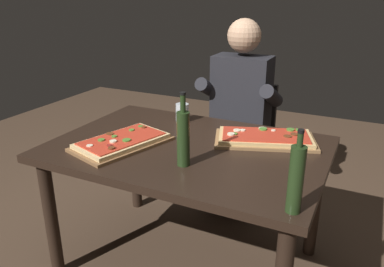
% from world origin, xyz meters
% --- Properties ---
extents(ground_plane, '(6.40, 6.40, 0.00)m').
position_xyz_m(ground_plane, '(0.00, 0.00, 0.00)').
color(ground_plane, '#4C3828').
extents(dining_table, '(1.40, 0.96, 0.74)m').
position_xyz_m(dining_table, '(0.00, 0.00, 0.64)').
color(dining_table, black).
rests_on(dining_table, ground_plane).
extents(pizza_rectangular_front, '(0.59, 0.43, 0.05)m').
position_xyz_m(pizza_rectangular_front, '(0.35, 0.23, 0.76)').
color(pizza_rectangular_front, olive).
rests_on(pizza_rectangular_front, dining_table).
extents(pizza_rectangular_left, '(0.42, 0.56, 0.05)m').
position_xyz_m(pizza_rectangular_left, '(-0.31, -0.15, 0.76)').
color(pizza_rectangular_left, brown).
rests_on(pizza_rectangular_left, dining_table).
extents(wine_bottle_dark, '(0.06, 0.06, 0.32)m').
position_xyz_m(wine_bottle_dark, '(0.63, -0.40, 0.87)').
color(wine_bottle_dark, '#233819').
rests_on(wine_bottle_dark, dining_table).
extents(oil_bottle_amber, '(0.06, 0.06, 0.35)m').
position_xyz_m(oil_bottle_amber, '(0.09, -0.22, 0.88)').
color(oil_bottle_amber, '#233819').
rests_on(oil_bottle_amber, dining_table).
extents(tumbler_near_camera, '(0.08, 0.08, 0.11)m').
position_xyz_m(tumbler_near_camera, '(-0.21, 0.34, 0.79)').
color(tumbler_near_camera, silver).
rests_on(tumbler_near_camera, dining_table).
extents(diner_chair, '(0.44, 0.44, 0.87)m').
position_xyz_m(diner_chair, '(0.02, 0.86, 0.49)').
color(diner_chair, black).
rests_on(diner_chair, ground_plane).
extents(seated_diner, '(0.53, 0.41, 1.33)m').
position_xyz_m(seated_diner, '(0.02, 0.74, 0.74)').
color(seated_diner, '#23232D').
rests_on(seated_diner, ground_plane).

